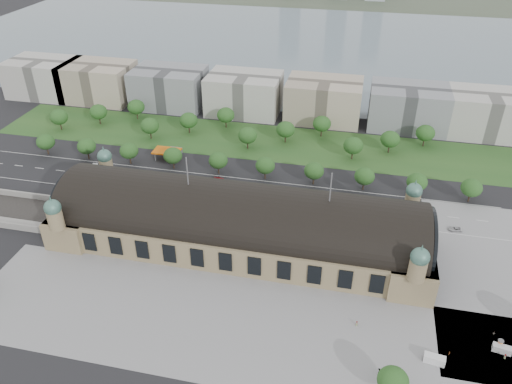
% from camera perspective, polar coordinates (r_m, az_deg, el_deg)
% --- Properties ---
extents(ground, '(900.00, 900.00, 0.00)m').
position_cam_1_polar(ground, '(205.80, -1.94, -5.82)').
color(ground, black).
rests_on(ground, ground).
extents(station, '(150.00, 48.40, 44.30)m').
position_cam_1_polar(station, '(199.64, -2.00, -3.50)').
color(station, '#8A7A55').
rests_on(station, ground).
extents(plaza_south, '(190.00, 48.00, 0.12)m').
position_cam_1_polar(plaza_south, '(172.53, -2.31, -15.10)').
color(plaza_south, gray).
rests_on(plaza_south, ground).
extents(plaza_east, '(56.00, 100.00, 0.12)m').
position_cam_1_polar(plaza_east, '(210.58, 26.75, -8.95)').
color(plaza_east, gray).
rests_on(plaza_east, ground).
extents(road_slab, '(260.00, 26.00, 0.10)m').
position_cam_1_polar(road_slab, '(240.37, -4.35, 0.29)').
color(road_slab, black).
rests_on(road_slab, ground).
extents(grass_belt, '(300.00, 45.00, 0.10)m').
position_cam_1_polar(grass_belt, '(285.69, -0.29, 5.87)').
color(grass_belt, '#255020').
rests_on(grass_belt, ground).
extents(petrol_station, '(14.00, 13.00, 5.05)m').
position_cam_1_polar(petrol_station, '(271.57, -9.66, 4.60)').
color(petrol_station, '#C75C0B').
rests_on(petrol_station, ground).
extents(lake, '(700.00, 320.00, 0.08)m').
position_cam_1_polar(lake, '(473.84, 7.28, 16.45)').
color(lake, slate).
rests_on(lake, ground).
extents(office_0, '(45.00, 32.00, 24.00)m').
position_cam_1_polar(office_0, '(376.75, -23.02, 11.96)').
color(office_0, '#B3B2AA').
rests_on(office_0, ground).
extents(office_1, '(45.00, 32.00, 24.00)m').
position_cam_1_polar(office_1, '(355.80, -17.57, 11.92)').
color(office_1, '#B5A68E').
rests_on(office_1, ground).
extents(office_2, '(45.00, 32.00, 24.00)m').
position_cam_1_polar(office_2, '(334.53, -9.89, 11.68)').
color(office_2, gray).
rests_on(office_2, ground).
extents(office_3, '(45.00, 32.00, 24.00)m').
position_cam_1_polar(office_3, '(319.73, -1.36, 11.17)').
color(office_3, '#B3B2AA').
rests_on(office_3, ground).
extents(office_4, '(45.00, 32.00, 24.00)m').
position_cam_1_polar(office_4, '(312.32, 7.74, 10.36)').
color(office_4, '#B5A68E').
rests_on(office_4, ground).
extents(office_5, '(45.00, 32.00, 24.00)m').
position_cam_1_polar(office_5, '(312.82, 16.98, 9.27)').
color(office_5, gray).
rests_on(office_5, ground).
extents(office_6, '(45.00, 32.00, 24.00)m').
position_cam_1_polar(office_6, '(320.02, 25.05, 8.12)').
color(office_6, '#B3B2AA').
rests_on(office_6, ground).
extents(tree_row_0, '(9.60, 9.60, 11.52)m').
position_cam_1_polar(tree_row_0, '(290.49, -22.92, 5.30)').
color(tree_row_0, '#2D2116').
rests_on(tree_row_0, ground).
extents(tree_row_1, '(9.60, 9.60, 11.52)m').
position_cam_1_polar(tree_row_1, '(277.83, -18.80, 4.97)').
color(tree_row_1, '#2D2116').
rests_on(tree_row_1, ground).
extents(tree_row_2, '(9.60, 9.60, 11.52)m').
position_cam_1_polar(tree_row_2, '(266.74, -14.32, 4.58)').
color(tree_row_2, '#2D2116').
rests_on(tree_row_2, ground).
extents(tree_row_3, '(9.60, 9.60, 11.52)m').
position_cam_1_polar(tree_row_3, '(257.41, -9.49, 4.12)').
color(tree_row_3, '#2D2116').
rests_on(tree_row_3, ground).
extents(tree_row_4, '(9.60, 9.60, 11.52)m').
position_cam_1_polar(tree_row_4, '(250.05, -4.34, 3.61)').
color(tree_row_4, '#2D2116').
rests_on(tree_row_4, ground).
extents(tree_row_5, '(9.60, 9.60, 11.52)m').
position_cam_1_polar(tree_row_5, '(244.83, 1.06, 3.04)').
color(tree_row_5, '#2D2116').
rests_on(tree_row_5, ground).
extents(tree_row_6, '(9.60, 9.60, 11.52)m').
position_cam_1_polar(tree_row_6, '(241.89, 6.64, 2.42)').
color(tree_row_6, '#2D2116').
rests_on(tree_row_6, ground).
extents(tree_row_7, '(9.60, 9.60, 11.52)m').
position_cam_1_polar(tree_row_7, '(241.31, 12.30, 1.77)').
color(tree_row_7, '#2D2116').
rests_on(tree_row_7, ground).
extents(tree_row_8, '(9.60, 9.60, 11.52)m').
position_cam_1_polar(tree_row_8, '(243.10, 17.93, 1.10)').
color(tree_row_8, '#2D2116').
rests_on(tree_row_8, ground).
extents(tree_row_9, '(9.60, 9.60, 11.52)m').
position_cam_1_polar(tree_row_9, '(247.23, 23.42, 0.44)').
color(tree_row_9, '#2D2116').
rests_on(tree_row_9, ground).
extents(tree_belt_0, '(10.40, 10.40, 12.48)m').
position_cam_1_polar(tree_belt_0, '(317.89, -21.60, 7.98)').
color(tree_belt_0, '#2D2116').
rests_on(tree_belt_0, ground).
extents(tree_belt_1, '(10.40, 10.40, 12.48)m').
position_cam_1_polar(tree_belt_1, '(317.46, -17.57, 8.73)').
color(tree_belt_1, '#2D2116').
rests_on(tree_belt_1, ground).
extents(tree_belt_2, '(10.40, 10.40, 12.48)m').
position_cam_1_polar(tree_belt_2, '(318.61, -13.54, 9.43)').
color(tree_belt_2, '#2D2116').
rests_on(tree_belt_2, ground).
extents(tree_belt_3, '(10.40, 10.40, 12.48)m').
position_cam_1_polar(tree_belt_3, '(291.05, -12.05, 7.41)').
color(tree_belt_3, '#2D2116').
rests_on(tree_belt_3, ground).
extents(tree_belt_4, '(10.40, 10.40, 12.48)m').
position_cam_1_polar(tree_belt_4, '(294.28, -7.71, 8.12)').
color(tree_belt_4, '#2D2116').
rests_on(tree_belt_4, ground).
extents(tree_belt_5, '(10.40, 10.40, 12.48)m').
position_cam_1_polar(tree_belt_5, '(299.18, -3.48, 8.78)').
color(tree_belt_5, '#2D2116').
rests_on(tree_belt_5, ground).
extents(tree_belt_6, '(10.40, 10.40, 12.48)m').
position_cam_1_polar(tree_belt_6, '(273.62, -0.97, 6.50)').
color(tree_belt_6, '#2D2116').
rests_on(tree_belt_6, ground).
extents(tree_belt_7, '(10.40, 10.40, 12.48)m').
position_cam_1_polar(tree_belt_7, '(280.94, 3.40, 7.16)').
color(tree_belt_7, '#2D2116').
rests_on(tree_belt_7, ground).
extents(tree_belt_8, '(10.40, 10.40, 12.48)m').
position_cam_1_polar(tree_belt_8, '(289.82, 7.54, 7.75)').
color(tree_belt_8, '#2D2116').
rests_on(tree_belt_8, ground).
extents(tree_belt_9, '(10.40, 10.40, 12.48)m').
position_cam_1_polar(tree_belt_9, '(267.44, 11.05, 5.23)').
color(tree_belt_9, '#2D2116').
rests_on(tree_belt_9, ground).
extents(tree_belt_10, '(10.40, 10.40, 12.48)m').
position_cam_1_polar(tree_belt_10, '(278.83, 15.09, 5.85)').
color(tree_belt_10, '#2D2116').
rests_on(tree_belt_10, ground).
extents(tree_belt_11, '(10.40, 10.40, 12.48)m').
position_cam_1_polar(tree_belt_11, '(291.52, 18.80, 6.40)').
color(tree_belt_11, '#2D2116').
rests_on(tree_belt_11, ground).
extents(tree_plaza_s, '(9.00, 9.00, 10.64)m').
position_cam_1_polar(tree_plaza_s, '(155.10, 15.39, -20.09)').
color(tree_plaza_s, '#2D2116').
rests_on(tree_plaza_s, ground).
extents(traffic_car_0, '(4.04, 1.96, 1.33)m').
position_cam_1_polar(traffic_car_0, '(264.44, -20.26, 1.57)').
color(traffic_car_0, silver).
rests_on(traffic_car_0, ground).
extents(traffic_car_1, '(5.01, 2.10, 1.61)m').
position_cam_1_polar(traffic_car_1, '(260.23, -16.70, 1.78)').
color(traffic_car_1, gray).
rests_on(traffic_car_1, ground).
extents(traffic_car_2, '(4.92, 2.71, 1.31)m').
position_cam_1_polar(traffic_car_2, '(251.96, -16.19, 0.77)').
color(traffic_car_2, black).
rests_on(traffic_car_2, ground).
extents(traffic_car_3, '(5.15, 2.53, 1.44)m').
position_cam_1_polar(traffic_car_3, '(247.59, -4.24, 1.52)').
color(traffic_car_3, maroon).
rests_on(traffic_car_3, ground).
extents(traffic_car_4, '(3.91, 1.97, 1.28)m').
position_cam_1_polar(traffic_car_4, '(224.74, 5.04, -2.06)').
color(traffic_car_4, '#1B294B').
rests_on(traffic_car_4, ground).
extents(traffic_car_5, '(4.78, 1.80, 1.56)m').
position_cam_1_polar(traffic_car_5, '(237.09, 7.18, -0.16)').
color(traffic_car_5, '#5C6064').
rests_on(traffic_car_5, ground).
extents(traffic_car_6, '(6.02, 3.39, 1.59)m').
position_cam_1_polar(traffic_car_6, '(228.17, 21.80, -3.95)').
color(traffic_car_6, '#BAB9BC').
rests_on(traffic_car_6, ground).
extents(parked_car_0, '(4.14, 2.70, 1.29)m').
position_cam_1_polar(parked_car_0, '(250.12, -18.74, 0.04)').
color(parked_car_0, black).
rests_on(parked_car_0, ground).
extents(parked_car_1, '(5.35, 4.29, 1.35)m').
position_cam_1_polar(parked_car_1, '(240.78, -14.85, -0.57)').
color(parked_car_1, maroon).
rests_on(parked_car_1, ground).
extents(parked_car_2, '(5.88, 4.48, 1.59)m').
position_cam_1_polar(parked_car_2, '(238.91, -12.64, -0.48)').
color(parked_car_2, navy).
rests_on(parked_car_2, ground).
extents(parked_car_3, '(4.33, 3.80, 1.41)m').
position_cam_1_polar(parked_car_3, '(243.80, -14.79, -0.11)').
color(parked_car_3, '#5A5C62').
rests_on(parked_car_3, ground).
extents(parked_car_4, '(4.92, 4.36, 1.62)m').
position_cam_1_polar(parked_car_4, '(238.21, -12.44, -0.55)').
color(parked_car_4, silver).
rests_on(parked_car_4, ground).
extents(parked_car_5, '(5.74, 5.14, 1.48)m').
position_cam_1_polar(parked_car_5, '(228.68, -7.44, -1.53)').
color(parked_car_5, gray).
rests_on(parked_car_5, ground).
extents(parked_car_6, '(5.11, 3.50, 1.37)m').
position_cam_1_polar(parked_car_6, '(228.19, -7.03, -1.60)').
color(parked_car_6, black).
rests_on(parked_car_6, ground).
extents(bus_west, '(12.44, 3.84, 3.41)m').
position_cam_1_polar(bus_west, '(226.80, -0.27, -1.25)').
color(bus_west, red).
rests_on(bus_west, ground).
extents(bus_mid, '(13.37, 3.63, 3.69)m').
position_cam_1_polar(bus_mid, '(226.43, 0.43, -1.27)').
color(bus_mid, silver).
rests_on(bus_mid, ground).
extents(bus_east, '(13.38, 3.99, 3.68)m').
position_cam_1_polar(bus_east, '(222.21, 8.51, -2.40)').
color(bus_east, beige).
rests_on(bus_east, ground).
extents(van_east, '(6.02, 3.30, 2.47)m').
position_cam_1_polar(van_east, '(181.85, 26.19, -15.79)').
color(van_east, '#B9B9BB').
rests_on(van_east, ground).
extents(van_south, '(6.72, 3.52, 2.77)m').
position_cam_1_polar(van_south, '(170.88, 19.59, -17.55)').
color(van_south, silver).
rests_on(van_south, ground).
extents(advertising_column, '(1.78, 1.78, 3.37)m').
position_cam_1_polar(advertising_column, '(182.39, 26.10, -15.33)').
color(advertising_column, '#E33A38').
rests_on(advertising_column, ground).
extents(pedestrian_0, '(1.06, 0.75, 1.97)m').
position_cam_1_polar(pedestrian_0, '(175.16, 11.44, -14.52)').
color(pedestrian_0, gray).
rests_on(pedestrian_0, ground).
extents(pedestrian_1, '(0.70, 0.73, 1.69)m').
position_cam_1_polar(pedestrian_1, '(174.75, 21.22, -16.82)').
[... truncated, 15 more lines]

